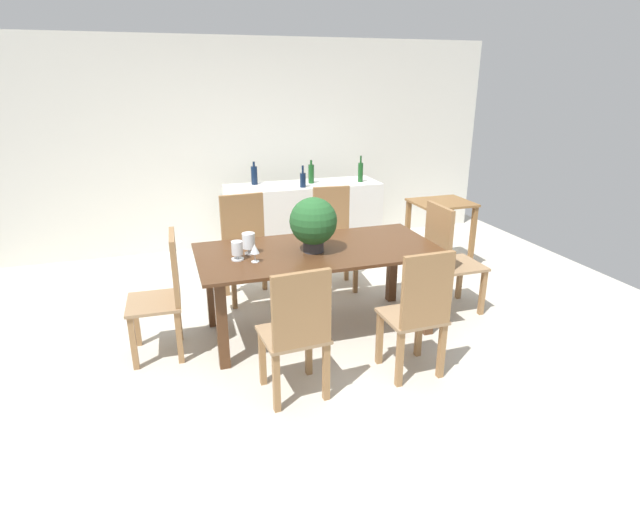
% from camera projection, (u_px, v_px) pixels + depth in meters
% --- Properties ---
extents(ground_plane, '(7.04, 7.04, 0.00)m').
position_uv_depth(ground_plane, '(317.00, 327.00, 4.54)').
color(ground_plane, beige).
extents(back_wall, '(6.40, 0.10, 2.60)m').
position_uv_depth(back_wall, '(255.00, 146.00, 6.43)').
color(back_wall, silver).
rests_on(back_wall, ground).
extents(dining_table, '(2.03, 0.99, 0.76)m').
position_uv_depth(dining_table, '(318.00, 262.00, 4.29)').
color(dining_table, '#4C2D19').
rests_on(dining_table, ground).
extents(chair_near_left, '(0.46, 0.45, 0.99)m').
position_uv_depth(chair_near_left, '(297.00, 329.00, 3.35)').
color(chair_near_left, olive).
rests_on(chair_near_left, ground).
extents(chair_far_left, '(0.51, 0.44, 1.04)m').
position_uv_depth(chair_far_left, '(245.00, 242.00, 5.02)').
color(chair_far_left, olive).
rests_on(chair_far_left, ground).
extents(chair_foot_end, '(0.46, 0.46, 1.05)m').
position_uv_depth(chair_foot_end, '(446.00, 254.00, 4.68)').
color(chair_foot_end, olive).
rests_on(chair_foot_end, ground).
extents(chair_near_right, '(0.43, 0.41, 1.01)m').
position_uv_depth(chair_near_right, '(419.00, 310.00, 3.61)').
color(chair_near_right, olive).
rests_on(chair_near_right, ground).
extents(chair_far_right, '(0.46, 0.46, 1.06)m').
position_uv_depth(chair_far_right, '(333.00, 233.00, 5.30)').
color(chair_far_right, olive).
rests_on(chair_far_right, ground).
extents(chair_head_end, '(0.43, 0.47, 1.01)m').
position_uv_depth(chair_head_end, '(165.00, 289.00, 3.95)').
color(chair_head_end, olive).
rests_on(chair_head_end, ground).
extents(flower_centerpiece, '(0.39, 0.39, 0.46)m').
position_uv_depth(flower_centerpiece, '(313.00, 222.00, 4.11)').
color(flower_centerpiece, '#333338').
rests_on(flower_centerpiece, dining_table).
extents(crystal_vase_left, '(0.10, 0.10, 0.15)m').
position_uv_depth(crystal_vase_left, '(237.00, 249.00, 3.97)').
color(crystal_vase_left, silver).
rests_on(crystal_vase_left, dining_table).
extents(crystal_vase_center_near, '(0.11, 0.11, 0.18)m').
position_uv_depth(crystal_vase_center_near, '(249.00, 241.00, 4.10)').
color(crystal_vase_center_near, silver).
rests_on(crystal_vase_center_near, dining_table).
extents(wine_glass, '(0.07, 0.07, 0.15)m').
position_uv_depth(wine_glass, '(255.00, 249.00, 3.92)').
color(wine_glass, silver).
rests_on(wine_glass, dining_table).
extents(kitchen_counter, '(1.85, 0.58, 0.92)m').
position_uv_depth(kitchen_counter, '(304.00, 221.00, 6.15)').
color(kitchen_counter, silver).
rests_on(kitchen_counter, ground).
extents(wine_bottle_clear, '(0.07, 0.07, 0.27)m').
position_uv_depth(wine_bottle_clear, '(254.00, 175.00, 5.94)').
color(wine_bottle_clear, '#0F1E38').
rests_on(wine_bottle_clear, kitchen_counter).
extents(wine_bottle_green, '(0.07, 0.07, 0.28)m').
position_uv_depth(wine_bottle_green, '(311.00, 174.00, 6.01)').
color(wine_bottle_green, '#194C1E').
rests_on(wine_bottle_green, kitchen_counter).
extents(wine_bottle_amber, '(0.06, 0.06, 0.32)m').
position_uv_depth(wine_bottle_amber, '(360.00, 172.00, 6.09)').
color(wine_bottle_amber, '#194C1E').
rests_on(wine_bottle_amber, kitchen_counter).
extents(wine_bottle_dark, '(0.07, 0.07, 0.25)m').
position_uv_depth(wine_bottle_dark, '(303.00, 180.00, 5.80)').
color(wine_bottle_dark, '#0F1E38').
rests_on(wine_bottle_dark, kitchen_counter).
extents(side_table, '(0.66, 0.57, 0.79)m').
position_uv_depth(side_table, '(441.00, 218.00, 5.81)').
color(side_table, brown).
rests_on(side_table, ground).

